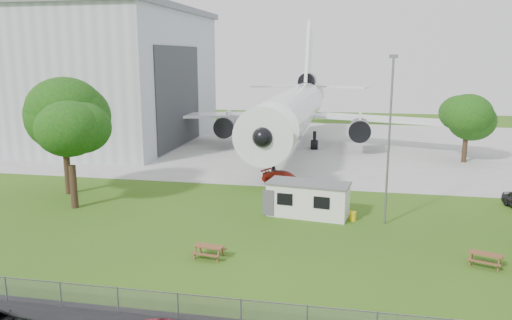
% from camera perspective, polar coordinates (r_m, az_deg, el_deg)
% --- Properties ---
extents(ground, '(160.00, 160.00, 0.00)m').
position_cam_1_polar(ground, '(32.51, 0.29, -9.91)').
color(ground, '#416C19').
extents(concrete_apron, '(120.00, 46.00, 0.03)m').
position_cam_1_polar(concrete_apron, '(68.96, 6.22, 1.72)').
color(concrete_apron, '#B7B7B2').
rests_on(concrete_apron, ground).
extents(hangar, '(43.00, 31.00, 18.55)m').
position_cam_1_polar(hangar, '(78.87, -22.80, 9.01)').
color(hangar, '#B2B7BC').
rests_on(hangar, ground).
extents(airliner, '(46.36, 47.73, 17.69)m').
position_cam_1_polar(airliner, '(66.31, 4.43, 5.94)').
color(airliner, white).
rests_on(airliner, ground).
extents(site_cabin, '(6.91, 3.55, 2.62)m').
position_cam_1_polar(site_cabin, '(38.41, 6.01, -4.45)').
color(site_cabin, silver).
rests_on(site_cabin, ground).
extents(picnic_west, '(1.99, 1.73, 0.76)m').
position_cam_1_polar(picnic_west, '(31.06, -5.38, -11.04)').
color(picnic_west, brown).
rests_on(picnic_west, ground).
extents(picnic_east, '(2.21, 2.03, 0.76)m').
position_cam_1_polar(picnic_east, '(32.71, 24.65, -10.91)').
color(picnic_east, brown).
rests_on(picnic_east, ground).
extents(lamp_mast, '(0.16, 0.16, 12.00)m').
position_cam_1_polar(lamp_mast, '(36.46, 14.95, 1.89)').
color(lamp_mast, slate).
rests_on(lamp_mast, ground).
extents(tree_west_big, '(8.09, 8.09, 11.11)m').
position_cam_1_polar(tree_west_big, '(46.31, -21.20, 4.86)').
color(tree_west_big, '#382619').
rests_on(tree_west_big, ground).
extents(tree_west_small, '(5.88, 5.88, 8.96)m').
position_cam_1_polar(tree_west_small, '(41.77, -20.53, 2.76)').
color(tree_west_small, '#382619').
rests_on(tree_west_small, ground).
extents(tree_far_apron, '(5.86, 5.86, 8.06)m').
position_cam_1_polar(tree_far_apron, '(61.51, 23.00, 4.42)').
color(tree_far_apron, '#382619').
rests_on(tree_far_apron, ground).
extents(car_apron_van, '(4.84, 3.65, 1.31)m').
position_cam_1_polar(car_apron_van, '(47.21, 3.24, -2.14)').
color(car_apron_van, maroon).
rests_on(car_apron_van, ground).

